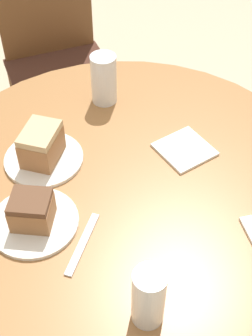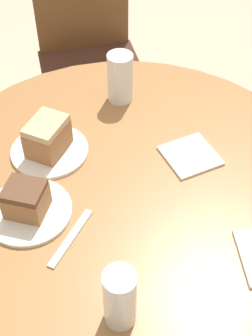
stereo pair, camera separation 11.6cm
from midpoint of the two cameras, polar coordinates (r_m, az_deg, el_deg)
ground_plane at (r=1.78m, az=-1.96°, el=-16.98°), size 8.00×8.00×0.00m
table at (r=1.33m, az=-2.51°, el=-6.75°), size 1.08×1.08×0.70m
chair at (r=2.07m, az=-10.05°, el=13.13°), size 0.47×0.46×0.93m
plate_near at (r=1.13m, az=-14.04°, el=-6.57°), size 0.21×0.21×0.01m
plate_far at (r=1.27m, az=-12.59°, el=0.99°), size 0.21×0.21×0.01m
cake_slice_near at (r=1.10m, az=-14.44°, el=-5.17°), size 0.12×0.12×0.08m
cake_slice_far at (r=1.23m, az=-12.97°, el=2.69°), size 0.14×0.14×0.09m
glass_lemonade at (r=1.40m, az=-5.13°, el=10.33°), size 0.08×0.08×0.15m
glass_water at (r=0.92m, az=-1.00°, el=-15.98°), size 0.07×0.07×0.15m
fork at (r=1.08m, az=-8.45°, el=-9.27°), size 0.14×0.14×0.00m
napkin_side at (r=1.27m, az=4.56°, el=2.15°), size 0.15×0.15×0.01m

